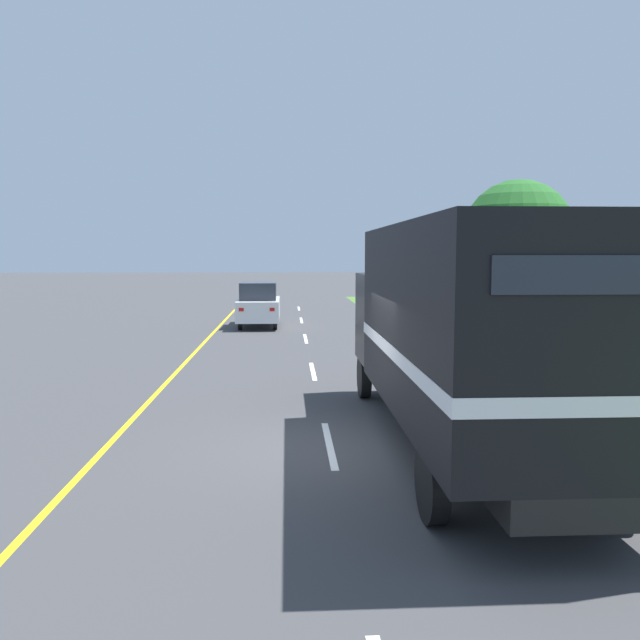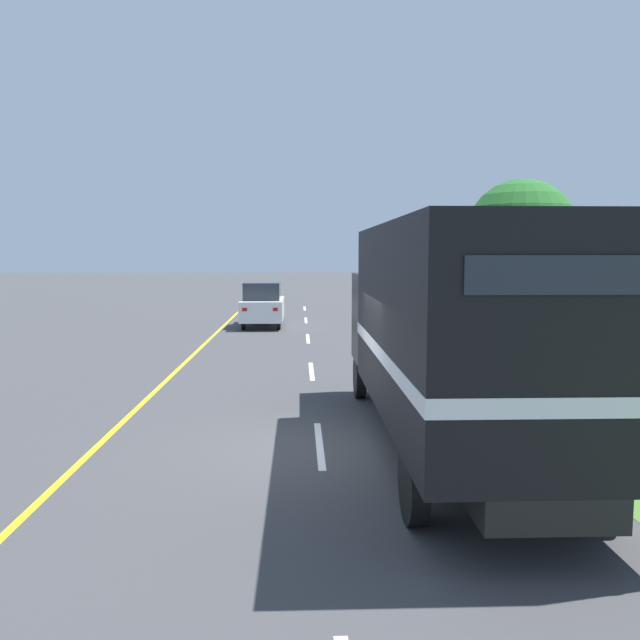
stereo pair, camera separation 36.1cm
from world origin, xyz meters
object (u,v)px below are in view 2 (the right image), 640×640
roadside_tree_near (521,234)px  delineator_post (585,424)px  lead_car_white (263,304)px  roadside_tree_mid (463,247)px  horse_trailer_truck (456,329)px  highway_sign (527,297)px

roadside_tree_near → delineator_post: roadside_tree_near is taller
lead_car_white → roadside_tree_mid: 10.44m
lead_car_white → roadside_tree_near: bearing=-26.0°
horse_trailer_truck → roadside_tree_mid: (5.59, 20.89, 1.53)m
lead_car_white → roadside_tree_near: roadside_tree_near is taller
lead_car_white → roadside_tree_near: (9.73, -4.75, 2.92)m
delineator_post → roadside_tree_mid: bearing=80.5°
horse_trailer_truck → roadside_tree_near: bearing=66.6°
lead_car_white → roadside_tree_near: size_ratio=0.67×
horse_trailer_truck → roadside_tree_mid: bearing=75.0°
horse_trailer_truck → roadside_tree_mid: 21.68m
horse_trailer_truck → highway_sign: horse_trailer_truck is taller
roadside_tree_near → roadside_tree_mid: (-0.08, 7.79, -0.36)m
roadside_tree_mid → delineator_post: bearing=-99.5°
lead_car_white → delineator_post: (6.12, -18.02, -0.48)m
highway_sign → delineator_post: highway_sign is taller
horse_trailer_truck → delineator_post: 2.56m
lead_car_white → delineator_post: bearing=-71.2°
roadside_tree_near → delineator_post: (-3.61, -13.27, -3.40)m
horse_trailer_truck → roadside_tree_near: 14.40m
roadside_tree_near → highway_sign: bearing=-107.3°
lead_car_white → highway_sign: (8.08, -10.04, 0.99)m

